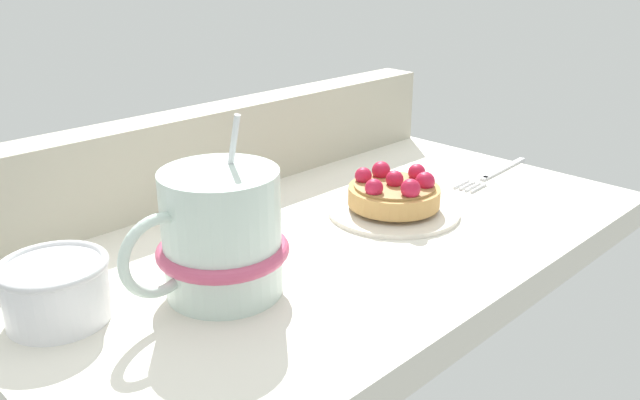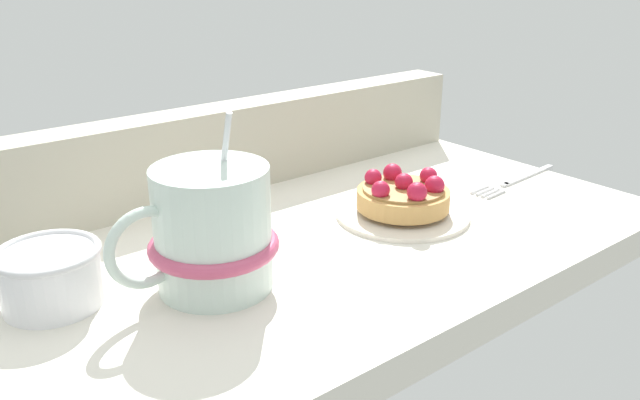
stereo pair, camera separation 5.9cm
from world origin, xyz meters
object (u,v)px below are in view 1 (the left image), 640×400
(coffee_mug, at_px, (220,236))
(sugar_bowl, at_px, (56,289))
(dessert_plate, at_px, (393,209))
(raspberry_tart, at_px, (394,192))
(dessert_fork, at_px, (494,173))

(coffee_mug, distance_m, sugar_bowl, 0.13)
(dessert_plate, distance_m, coffee_mug, 0.23)
(sugar_bowl, bearing_deg, dessert_plate, -7.37)
(raspberry_tart, xyz_separation_m, sugar_bowl, (-0.34, 0.04, 0.00))
(dessert_fork, bearing_deg, coffee_mug, 179.94)
(coffee_mug, bearing_deg, dessert_fork, -0.06)
(dessert_plate, relative_size, coffee_mug, 0.96)
(dessert_fork, distance_m, sugar_bowl, 0.53)
(dessert_plate, xyz_separation_m, sugar_bowl, (-0.34, 0.04, 0.02))
(raspberry_tart, distance_m, coffee_mug, 0.23)
(raspberry_tart, bearing_deg, dessert_plate, 126.20)
(dessert_fork, relative_size, sugar_bowl, 1.94)
(dessert_fork, xyz_separation_m, sugar_bowl, (-0.52, 0.05, 0.02))
(raspberry_tart, relative_size, coffee_mug, 0.66)
(dessert_plate, distance_m, sugar_bowl, 0.35)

